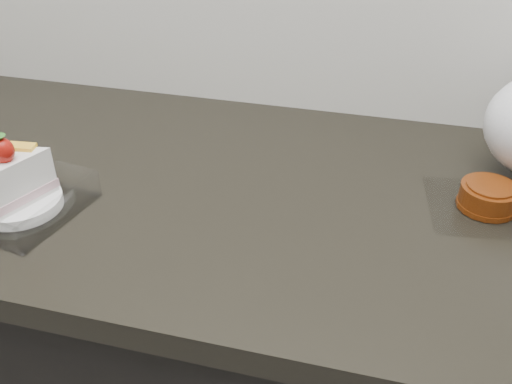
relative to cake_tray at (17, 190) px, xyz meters
The scene contains 3 objects.
counter 0.61m from the cake_tray, 22.78° to the left, with size 2.04×0.64×0.90m.
cake_tray is the anchor object (origin of this frame).
mooncake_wrap 0.69m from the cake_tray, 15.27° to the left, with size 0.19×0.18×0.04m.
Camera 1 is at (0.16, 0.96, 1.38)m, focal length 40.00 mm.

